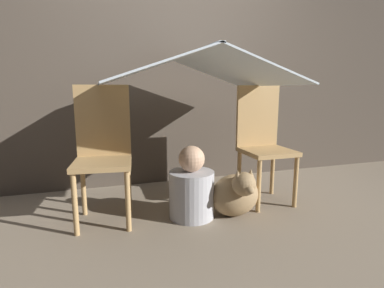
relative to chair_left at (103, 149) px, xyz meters
The scene contains 7 objects.
ground_plane 0.90m from the chair_left, 24.32° to the right, with size 8.80×8.80×0.00m, color gray.
wall_back 1.24m from the chair_left, 50.02° to the left, with size 7.00×0.05×2.50m.
chair_left is the anchor object (origin of this frame).
chair_right 1.32m from the chair_left, ahead, with size 0.40×0.40×0.99m.
sheet_canopy 0.87m from the chair_left, ahead, with size 1.33×1.12×0.24m.
person_front 0.72m from the chair_left, 16.18° to the right, with size 0.34×0.34×0.55m.
dog 1.04m from the chair_left, 16.51° to the right, with size 0.38×0.39×0.40m.
Camera 1 is at (-0.68, -1.94, 0.96)m, focal length 28.00 mm.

